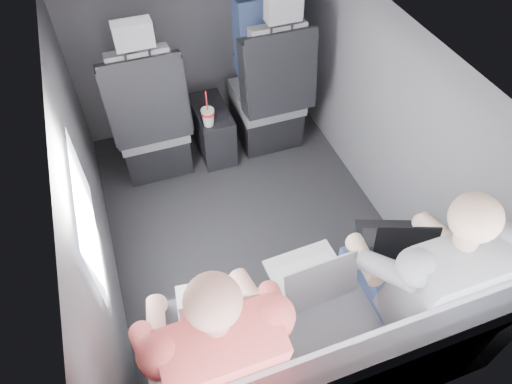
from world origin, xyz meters
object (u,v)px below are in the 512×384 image
object	(u,v)px
front_seat_right	(270,99)
laptop_white	(218,310)
passenger_rear_right	(420,275)
passenger_front_right	(263,38)
front_seat_left	(151,125)
rear_bench	(323,359)
passenger_rear_left	(215,344)
soda_cup	(208,116)
laptop_silver	(311,275)
center_console	(213,130)
laptop_black	(393,240)

from	to	relation	value
front_seat_right	laptop_white	distance (m)	1.89
passenger_rear_right	passenger_front_right	world-z (taller)	passenger_rear_right
front_seat_left	front_seat_right	distance (m)	0.90
rear_bench	passenger_front_right	distance (m)	2.26
front_seat_left	passenger_rear_left	bearing A→B (deg)	-91.32
soda_cup	passenger_front_right	size ratio (longest dim) A/B	0.33
soda_cup	passenger_rear_right	size ratio (longest dim) A/B	0.22
laptop_silver	passenger_rear_left	xyz separation A→B (m)	(-0.52, -0.18, 0.02)
front_seat_left	rear_bench	world-z (taller)	front_seat_left
rear_bench	soda_cup	distance (m)	1.78
center_console	laptop_black	distance (m)	1.75
center_console	laptop_white	bearing A→B (deg)	-104.31
passenger_rear_left	passenger_rear_right	distance (m)	0.99
laptop_silver	center_console	bearing A→B (deg)	90.95
soda_cup	laptop_white	size ratio (longest dim) A/B	0.76
center_console	passenger_front_right	world-z (taller)	passenger_front_right
front_seat_left	laptop_silver	size ratio (longest dim) A/B	3.48
laptop_black	front_seat_left	bearing A→B (deg)	121.08
passenger_rear_left	front_seat_left	bearing A→B (deg)	88.68
front_seat_left	soda_cup	size ratio (longest dim) A/B	4.47
center_console	laptop_silver	xyz separation A→B (m)	(0.03, -1.67, 0.43)
front_seat_right	center_console	world-z (taller)	front_seat_right
center_console	laptop_silver	distance (m)	1.72
front_seat_right	passenger_rear_left	distance (m)	2.05
front_seat_right	soda_cup	distance (m)	0.53
laptop_white	laptop_silver	bearing A→B (deg)	3.13
front_seat_left	laptop_black	world-z (taller)	front_seat_left
soda_cup	passenger_rear_left	xyz separation A→B (m)	(-0.43, -1.68, 0.18)
rear_bench	center_console	bearing A→B (deg)	90.00
front_seat_right	rear_bench	distance (m)	1.96
passenger_rear_right	passenger_front_right	distance (m)	2.07
center_console	rear_bench	world-z (taller)	rear_bench
laptop_black	center_console	bearing A→B (deg)	107.21
laptop_silver	passenger_rear_left	bearing A→B (deg)	-160.83
front_seat_right	rear_bench	size ratio (longest dim) A/B	0.79
center_console	laptop_white	distance (m)	1.80
front_seat_right	front_seat_left	bearing A→B (deg)	180.00
passenger_front_right	passenger_rear_right	bearing A→B (deg)	-89.78
front_seat_left	passenger_rear_right	distance (m)	2.06
front_seat_right	rear_bench	world-z (taller)	front_seat_right
passenger_rear_left	passenger_front_right	xyz separation A→B (m)	(0.98, 2.07, 0.10)
front_seat_right	soda_cup	size ratio (longest dim) A/B	4.47
front_seat_left	passenger_front_right	size ratio (longest dim) A/B	1.48
front_seat_right	laptop_black	bearing A→B (deg)	-88.14
center_console	soda_cup	size ratio (longest dim) A/B	1.70
laptop_black	passenger_rear_right	bearing A→B (deg)	-91.34
center_console	rear_bench	xyz separation A→B (m)	(-0.00, -1.94, 0.11)
soda_cup	passenger_rear_right	world-z (taller)	passenger_rear_right
laptop_silver	passenger_front_right	world-z (taller)	passenger_front_right
passenger_rear_right	front_seat_right	bearing A→B (deg)	91.45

